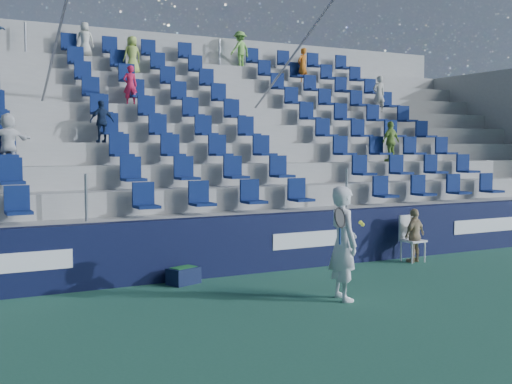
% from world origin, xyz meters
% --- Properties ---
extents(ground, '(70.00, 70.00, 0.00)m').
position_xyz_m(ground, '(0.00, 0.00, 0.00)').
color(ground, '#29604A').
rests_on(ground, ground).
extents(sponsor_wall, '(24.00, 0.32, 1.20)m').
position_xyz_m(sponsor_wall, '(0.00, 3.15, 0.60)').
color(sponsor_wall, '#0D1233').
rests_on(sponsor_wall, ground).
extents(grandstand, '(24.00, 8.17, 6.63)m').
position_xyz_m(grandstand, '(-0.00, 8.24, 2.13)').
color(grandstand, '#A6A6A1').
rests_on(grandstand, ground).
extents(tennis_player, '(0.69, 0.78, 1.95)m').
position_xyz_m(tennis_player, '(0.56, 0.30, 0.97)').
color(tennis_player, silver).
rests_on(tennis_player, ground).
extents(line_judge_chair, '(0.48, 0.49, 1.05)m').
position_xyz_m(line_judge_chair, '(4.10, 2.66, 0.60)').
color(line_judge_chair, white).
rests_on(line_judge_chair, ground).
extents(line_judge, '(0.77, 0.49, 1.22)m').
position_xyz_m(line_judge, '(4.10, 2.50, 0.61)').
color(line_judge, tan).
rests_on(line_judge, ground).
extents(ball_bin, '(0.68, 0.56, 0.33)m').
position_xyz_m(ball_bin, '(-1.39, 2.75, 0.18)').
color(ball_bin, '#0E1634').
rests_on(ball_bin, ground).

